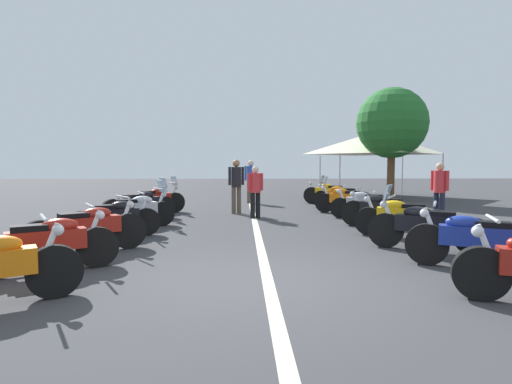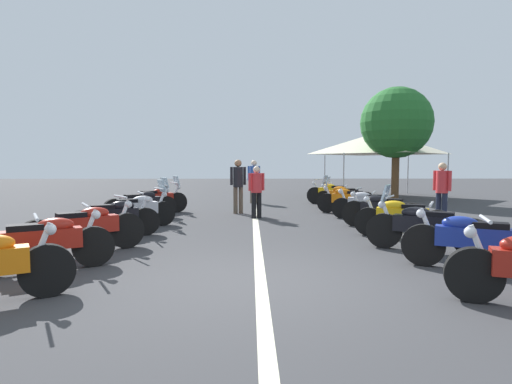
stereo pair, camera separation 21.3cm
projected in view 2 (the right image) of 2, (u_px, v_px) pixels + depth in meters
The scene contains 22 objects.
ground_plane at pixel (261, 283), 5.58m from camera, with size 80.00×80.00×0.00m, color #38383A.
lane_centre_stripe at pixel (256, 232), 9.75m from camera, with size 20.50×0.16×0.01m, color beige.
motorcycle_left_row_1 at pixel (44, 242), 6.14m from camera, with size 1.15×1.85×1.00m.
motorcycle_left_row_2 at pixel (86, 227), 7.44m from camera, with size 1.45×1.84×1.02m.
motorcycle_left_row_3 at pixel (115, 217), 9.04m from camera, with size 1.01×1.87×0.99m.
motorcycle_left_row_4 at pixel (137, 209), 10.42m from camera, with size 1.23×1.81×1.21m.
motorcycle_left_row_5 at pixel (142, 204), 11.88m from camera, with size 1.44×1.84×1.22m.
motorcycle_left_row_6 at pixel (156, 199), 13.39m from camera, with size 1.29×1.90×1.22m.
motorcycle_right_row_1 at pixel (472, 240), 6.23m from camera, with size 1.08×1.89×1.01m.
motorcycle_right_row_2 at pixel (424, 226), 7.56m from camera, with size 1.22×1.96×1.22m.
motorcycle_right_row_3 at pixel (401, 217), 9.04m from camera, with size 0.99×1.98×1.00m.
motorcycle_right_row_4 at pixel (382, 210), 10.38m from camera, with size 1.13×1.90×1.01m.
motorcycle_right_row_5 at pixel (367, 204), 12.02m from camera, with size 0.96×2.03×0.99m.
motorcycle_right_row_6 at pixel (347, 199), 13.47m from camera, with size 0.94×1.96×1.21m.
motorcycle_right_row_7 at pixel (344, 196), 14.87m from camera, with size 1.12×2.00×1.21m.
motorcycle_right_row_8 at pixel (333, 193), 16.39m from camera, with size 1.24×1.97×1.02m.
bystander_0 at pixel (238, 182), 13.39m from camera, with size 0.32×0.51×1.76m.
bystander_1 at pixel (257, 188), 12.24m from camera, with size 0.32×0.48×1.55m.
bystander_2 at pixel (254, 178), 16.95m from camera, with size 0.32×0.52×1.77m.
bystander_3 at pixel (442, 188), 11.35m from camera, with size 0.45×0.34×1.66m.
roadside_tree_0 at pixel (396, 123), 17.58m from camera, with size 3.03×3.03×4.89m.
event_tent at pixel (380, 143), 20.08m from camera, with size 5.07×5.07×3.20m.
Camera 2 is at (-5.48, 0.14, 1.62)m, focal length 28.90 mm.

